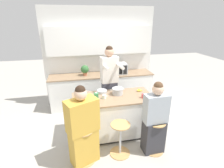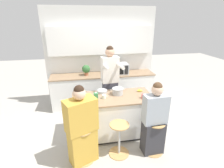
{
  "view_description": "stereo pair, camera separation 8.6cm",
  "coord_description": "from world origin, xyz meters",
  "px_view_note": "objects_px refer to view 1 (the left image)",
  "views": [
    {
      "loc": [
        -0.7,
        -3.16,
        2.41
      ],
      "look_at": [
        0.0,
        0.08,
        1.14
      ],
      "focal_mm": 28.0,
      "sensor_mm": 36.0,
      "label": 1
    },
    {
      "loc": [
        -0.62,
        -3.18,
        2.41
      ],
      "look_at": [
        0.0,
        0.08,
        1.14
      ],
      "focal_mm": 28.0,
      "sensor_mm": 36.0,
      "label": 2
    }
  ],
  "objects_px": {
    "cooking_pot": "(118,91)",
    "coffee_cup_far": "(144,96)",
    "person_cooking": "(110,85)",
    "person_seated_near": "(155,121)",
    "kitchen_island": "(113,115)",
    "microwave": "(116,69)",
    "potted_plant": "(85,70)",
    "juice_carton": "(96,97)",
    "coffee_cup_near": "(104,97)",
    "banana_bunch": "(139,90)",
    "fruit_bowl": "(102,91)",
    "bar_stool_leftmost": "(84,145)",
    "bar_stool_center": "(120,139)",
    "person_wrapped_blanket": "(83,129)",
    "bar_stool_rightmost": "(155,136)"
  },
  "relations": [
    {
      "from": "person_seated_near",
      "to": "cooking_pot",
      "type": "relative_size",
      "value": 4.37
    },
    {
      "from": "person_cooking",
      "to": "fruit_bowl",
      "type": "height_order",
      "value": "person_cooking"
    },
    {
      "from": "microwave",
      "to": "bar_stool_center",
      "type": "bearing_deg",
      "value": -101.51
    },
    {
      "from": "bar_stool_center",
      "to": "coffee_cup_near",
      "type": "distance_m",
      "value": 0.85
    },
    {
      "from": "bar_stool_leftmost",
      "to": "bar_stool_center",
      "type": "distance_m",
      "value": 0.66
    },
    {
      "from": "coffee_cup_far",
      "to": "bar_stool_center",
      "type": "bearing_deg",
      "value": -143.0
    },
    {
      "from": "bar_stool_center",
      "to": "person_wrapped_blanket",
      "type": "bearing_deg",
      "value": -176.03
    },
    {
      "from": "banana_bunch",
      "to": "bar_stool_leftmost",
      "type": "bearing_deg",
      "value": -147.48
    },
    {
      "from": "bar_stool_leftmost",
      "to": "person_seated_near",
      "type": "height_order",
      "value": "person_seated_near"
    },
    {
      "from": "kitchen_island",
      "to": "coffee_cup_near",
      "type": "distance_m",
      "value": 0.52
    },
    {
      "from": "person_cooking",
      "to": "potted_plant",
      "type": "xyz_separation_m",
      "value": [
        -0.51,
        0.84,
        0.17
      ]
    },
    {
      "from": "bar_stool_center",
      "to": "coffee_cup_far",
      "type": "bearing_deg",
      "value": 37.0
    },
    {
      "from": "bar_stool_rightmost",
      "to": "fruit_bowl",
      "type": "bearing_deg",
      "value": 131.63
    },
    {
      "from": "person_seated_near",
      "to": "kitchen_island",
      "type": "bearing_deg",
      "value": 130.79
    },
    {
      "from": "bar_stool_rightmost",
      "to": "person_seated_near",
      "type": "height_order",
      "value": "person_seated_near"
    },
    {
      "from": "banana_bunch",
      "to": "potted_plant",
      "type": "bearing_deg",
      "value": 130.55
    },
    {
      "from": "coffee_cup_near",
      "to": "person_seated_near",
      "type": "bearing_deg",
      "value": -37.57
    },
    {
      "from": "bar_stool_rightmost",
      "to": "juice_carton",
      "type": "distance_m",
      "value": 1.32
    },
    {
      "from": "bar_stool_center",
      "to": "potted_plant",
      "type": "height_order",
      "value": "potted_plant"
    },
    {
      "from": "kitchen_island",
      "to": "person_seated_near",
      "type": "bearing_deg",
      "value": -46.94
    },
    {
      "from": "banana_bunch",
      "to": "juice_carton",
      "type": "xyz_separation_m",
      "value": [
        -0.98,
        -0.28,
        0.06
      ]
    },
    {
      "from": "person_cooking",
      "to": "person_seated_near",
      "type": "bearing_deg",
      "value": -72.2
    },
    {
      "from": "coffee_cup_near",
      "to": "potted_plant",
      "type": "distance_m",
      "value": 1.51
    },
    {
      "from": "person_wrapped_blanket",
      "to": "person_seated_near",
      "type": "relative_size",
      "value": 1.03
    },
    {
      "from": "potted_plant",
      "to": "coffee_cup_far",
      "type": "bearing_deg",
      "value": -56.86
    },
    {
      "from": "cooking_pot",
      "to": "coffee_cup_far",
      "type": "relative_size",
      "value": 2.85
    },
    {
      "from": "bar_stool_leftmost",
      "to": "cooking_pot",
      "type": "xyz_separation_m",
      "value": [
        0.78,
        0.76,
        0.62
      ]
    },
    {
      "from": "bar_stool_leftmost",
      "to": "bar_stool_rightmost",
      "type": "height_order",
      "value": "same"
    },
    {
      "from": "bar_stool_center",
      "to": "coffee_cup_near",
      "type": "height_order",
      "value": "coffee_cup_near"
    },
    {
      "from": "potted_plant",
      "to": "juice_carton",
      "type": "bearing_deg",
      "value": -86.11
    },
    {
      "from": "coffee_cup_far",
      "to": "juice_carton",
      "type": "distance_m",
      "value": 0.95
    },
    {
      "from": "bar_stool_center",
      "to": "potted_plant",
      "type": "distance_m",
      "value": 2.24
    },
    {
      "from": "person_cooking",
      "to": "banana_bunch",
      "type": "xyz_separation_m",
      "value": [
        0.57,
        -0.43,
        -0.01
      ]
    },
    {
      "from": "cooking_pot",
      "to": "microwave",
      "type": "distance_m",
      "value": 1.33
    },
    {
      "from": "bar_stool_leftmost",
      "to": "juice_carton",
      "type": "bearing_deg",
      "value": 60.72
    },
    {
      "from": "kitchen_island",
      "to": "microwave",
      "type": "distance_m",
      "value": 1.58
    },
    {
      "from": "fruit_bowl",
      "to": "potted_plant",
      "type": "relative_size",
      "value": 0.78
    },
    {
      "from": "person_seated_near",
      "to": "cooking_pot",
      "type": "height_order",
      "value": "person_seated_near"
    },
    {
      "from": "kitchen_island",
      "to": "microwave",
      "type": "height_order",
      "value": "microwave"
    },
    {
      "from": "bar_stool_center",
      "to": "bar_stool_rightmost",
      "type": "height_order",
      "value": "same"
    },
    {
      "from": "fruit_bowl",
      "to": "bar_stool_rightmost",
      "type": "bearing_deg",
      "value": -48.37
    },
    {
      "from": "banana_bunch",
      "to": "microwave",
      "type": "bearing_deg",
      "value": 99.84
    },
    {
      "from": "banana_bunch",
      "to": "person_cooking",
      "type": "bearing_deg",
      "value": 143.26
    },
    {
      "from": "bar_stool_rightmost",
      "to": "kitchen_island",
      "type": "bearing_deg",
      "value": 133.73
    },
    {
      "from": "person_cooking",
      "to": "banana_bunch",
      "type": "relative_size",
      "value": 12.55
    },
    {
      "from": "fruit_bowl",
      "to": "coffee_cup_near",
      "type": "relative_size",
      "value": 2.1
    },
    {
      "from": "kitchen_island",
      "to": "cooking_pot",
      "type": "height_order",
      "value": "cooking_pot"
    },
    {
      "from": "person_seated_near",
      "to": "potted_plant",
      "type": "xyz_separation_m",
      "value": [
        -1.09,
        2.1,
        0.45
      ]
    },
    {
      "from": "bar_stool_rightmost",
      "to": "coffee_cup_near",
      "type": "relative_size",
      "value": 6.1
    },
    {
      "from": "potted_plant",
      "to": "person_seated_near",
      "type": "bearing_deg",
      "value": -62.59
    }
  ]
}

